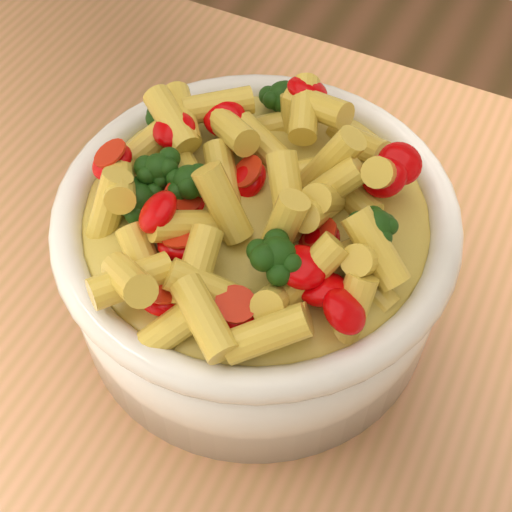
% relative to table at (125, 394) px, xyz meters
% --- Properties ---
extents(table, '(1.20, 0.80, 0.90)m').
position_rel_table_xyz_m(table, '(0.00, 0.00, 0.00)').
color(table, '#AD704A').
rests_on(table, ground).
extents(serving_bowl, '(0.27, 0.27, 0.12)m').
position_rel_table_xyz_m(serving_bowl, '(0.09, 0.08, 0.16)').
color(serving_bowl, white).
rests_on(serving_bowl, table).
extents(pasta_salad, '(0.22, 0.22, 0.05)m').
position_rel_table_xyz_m(pasta_salad, '(0.09, 0.08, 0.23)').
color(pasta_salad, '#EEC74B').
rests_on(pasta_salad, serving_bowl).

